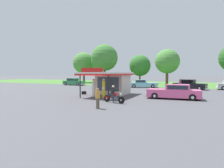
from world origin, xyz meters
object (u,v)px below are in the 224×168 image
at_px(parked_car_second_row_spare, 121,82).
at_px(bystander_leaning_by_kiosk, 98,98).
at_px(featured_classic_sedan, 174,92).
at_px(parked_car_back_row_right, 74,82).
at_px(parked_car_back_row_centre_right, 143,84).
at_px(parked_car_back_row_centre, 189,85).
at_px(gas_pump_nearside, 94,89).
at_px(bystander_strolling_foreground, 180,87).
at_px(spare_tire_stack, 84,93).
at_px(motorcycle_with_rider, 114,96).
at_px(gas_pump_offside, 104,89).

height_order(parked_car_second_row_spare, bystander_leaning_by_kiosk, bystander_leaning_by_kiosk).
bearing_deg(featured_classic_sedan, parked_car_back_row_right, 148.60).
bearing_deg(parked_car_back_row_right, featured_classic_sedan, -31.40).
bearing_deg(parked_car_second_row_spare, bystander_leaning_by_kiosk, -72.31).
relative_size(featured_classic_sedan, bystander_leaning_by_kiosk, 3.58).
bearing_deg(featured_classic_sedan, parked_car_back_row_centre_right, 116.97).
xyz_separation_m(parked_car_back_row_right, parked_car_back_row_centre, (23.63, -0.81, 0.03)).
relative_size(parked_car_back_row_centre_right, parked_car_second_row_spare, 1.02).
bearing_deg(gas_pump_nearside, parked_car_back_row_centre, 58.78).
distance_m(parked_car_second_row_spare, bystander_leaning_by_kiosk, 26.23).
height_order(parked_car_second_row_spare, parked_car_back_row_right, parked_car_back_row_right).
bearing_deg(gas_pump_nearside, bystander_strolling_foreground, 37.16).
xyz_separation_m(featured_classic_sedan, spare_tire_stack, (-10.87, -0.23, -0.52)).
relative_size(parked_car_second_row_spare, parked_car_back_row_centre, 0.96).
bearing_deg(parked_car_back_row_right, bystander_strolling_foreground, -23.02).
xyz_separation_m(motorcycle_with_rider, spare_tire_stack, (-6.15, 4.64, -0.47)).
distance_m(parked_car_second_row_spare, spare_tire_stack, 17.43).
bearing_deg(gas_pump_offside, parked_car_second_row_spare, 106.26).
bearing_deg(spare_tire_stack, featured_classic_sedan, 1.21).
distance_m(motorcycle_with_rider, parked_car_second_row_spare, 23.36).
distance_m(parked_car_back_row_right, parked_car_back_row_centre, 23.65).
xyz_separation_m(gas_pump_nearside, bystander_leaning_by_kiosk, (3.52, -5.51, -0.13)).
height_order(gas_pump_nearside, bystander_leaning_by_kiosk, gas_pump_nearside).
bearing_deg(spare_tire_stack, parked_car_back_row_centre_right, 73.95).
bearing_deg(parked_car_back_row_right, bystander_leaning_by_kiosk, -50.49).
height_order(parked_car_back_row_centre_right, parked_car_back_row_right, parked_car_back_row_right).
bearing_deg(gas_pump_offside, spare_tire_stack, 151.06).
xyz_separation_m(gas_pump_nearside, parked_car_back_row_centre_right, (1.31, 15.94, -0.29)).
bearing_deg(parked_car_back_row_centre_right, bystander_strolling_foreground, -52.89).
bearing_deg(parked_car_second_row_spare, parked_car_back_row_centre_right, -31.58).
xyz_separation_m(gas_pump_nearside, parked_car_second_row_spare, (-4.45, 19.48, -0.28)).
distance_m(parked_car_back_row_right, bystander_strolling_foreground, 24.82).
distance_m(parked_car_back_row_centre, bystander_leaning_by_kiosk, 21.63).
height_order(parked_car_back_row_right, parked_car_back_row_centre, parked_car_back_row_centre).
bearing_deg(featured_classic_sedan, motorcycle_with_rider, -134.10).
height_order(motorcycle_with_rider, bystander_strolling_foreground, bystander_strolling_foreground).
bearing_deg(motorcycle_with_rider, parked_car_second_row_spare, 109.88).
bearing_deg(gas_pump_nearside, parked_car_back_row_right, 131.62).
relative_size(gas_pump_offside, featured_classic_sedan, 0.38).
distance_m(gas_pump_nearside, bystander_strolling_foreground, 10.66).
relative_size(parked_car_second_row_spare, spare_tire_stack, 8.78).
height_order(gas_pump_offside, spare_tire_stack, gas_pump_offside).
xyz_separation_m(gas_pump_nearside, parked_car_back_row_right, (-14.34, 16.14, -0.24)).
bearing_deg(parked_car_second_row_spare, featured_classic_sedan, -53.49).
height_order(gas_pump_offside, parked_car_second_row_spare, gas_pump_offside).
xyz_separation_m(featured_classic_sedan, parked_car_back_row_centre_right, (-6.90, 13.56, -0.04)).
bearing_deg(motorcycle_with_rider, bystander_leaning_by_kiosk, -89.50).
distance_m(gas_pump_offside, parked_car_back_row_centre, 17.32).
bearing_deg(parked_car_back_row_centre_right, parked_car_back_row_centre, -4.36).
relative_size(gas_pump_offside, motorcycle_with_rider, 0.93).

